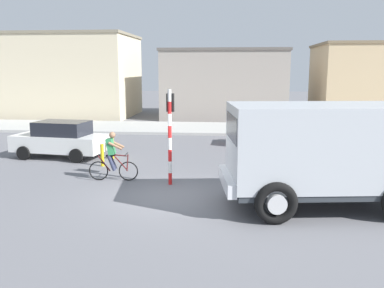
{
  "coord_description": "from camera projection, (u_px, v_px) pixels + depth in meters",
  "views": [
    {
      "loc": [
        1.88,
        -12.05,
        3.87
      ],
      "look_at": [
        0.42,
        2.5,
        1.2
      ],
      "focal_mm": 38.89,
      "sensor_mm": 36.0,
      "label": 1
    }
  ],
  "objects": [
    {
      "name": "building_corner_left",
      "position": [
        73.0,
        76.0,
        33.97
      ],
      "size": [
        9.9,
        7.71,
        6.56
      ],
      "color": "beige",
      "rests_on": "ground"
    },
    {
      "name": "car_white_mid",
      "position": [
        371.0,
        133.0,
        19.8
      ],
      "size": [
        4.21,
        2.32,
        1.6
      ],
      "color": "#234C9E",
      "rests_on": "ground"
    },
    {
      "name": "car_far_side",
      "position": [
        61.0,
        139.0,
        18.2
      ],
      "size": [
        4.19,
        2.28,
        1.6
      ],
      "color": "white",
      "rests_on": "ground"
    },
    {
      "name": "cyclist",
      "position": [
        113.0,
        156.0,
        14.41
      ],
      "size": [
        1.73,
        0.5,
        1.72
      ],
      "color": "black",
      "rests_on": "ground"
    },
    {
      "name": "car_red_near",
      "position": [
        276.0,
        129.0,
        21.05
      ],
      "size": [
        4.05,
        1.96,
        1.6
      ],
      "color": "red",
      "rests_on": "ground"
    },
    {
      "name": "building_mid_block",
      "position": [
        224.0,
        84.0,
        33.32
      ],
      "size": [
        9.57,
        7.41,
        5.32
      ],
      "color": "#9E9389",
      "rests_on": "ground"
    },
    {
      "name": "sidewalk_far",
      "position": [
        204.0,
        128.0,
        26.64
      ],
      "size": [
        80.0,
        5.0,
        0.16
      ],
      "primitive_type": "cube",
      "color": "#ADADA8",
      "rests_on": "ground"
    },
    {
      "name": "truck_foreground",
      "position": [
        324.0,
        149.0,
        11.48
      ],
      "size": [
        5.7,
        3.36,
        2.9
      ],
      "color": "#B2B7BC",
      "rests_on": "ground"
    },
    {
      "name": "bollard_near",
      "position": [
        102.0,
        155.0,
        16.6
      ],
      "size": [
        0.14,
        0.14,
        0.9
      ],
      "primitive_type": "cylinder",
      "color": "gold",
      "rests_on": "ground"
    },
    {
      "name": "bollard_far",
      "position": [
        112.0,
        149.0,
        17.97
      ],
      "size": [
        0.14,
        0.14,
        0.9
      ],
      "primitive_type": "cylinder",
      "color": "gold",
      "rests_on": "ground"
    },
    {
      "name": "traffic_light_pole",
      "position": [
        170.0,
        123.0,
        13.78
      ],
      "size": [
        0.24,
        0.43,
        3.2
      ],
      "color": "red",
      "rests_on": "ground"
    },
    {
      "name": "ground_plane",
      "position": [
        170.0,
        197.0,
        12.68
      ],
      "size": [
        120.0,
        120.0,
        0.0
      ],
      "primitive_type": "plane",
      "color": "slate"
    }
  ]
}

